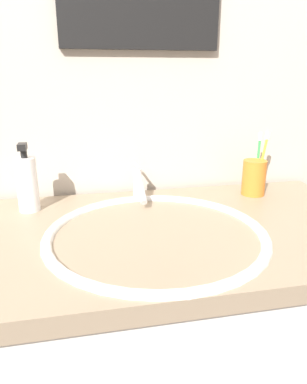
% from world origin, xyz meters
% --- Properties ---
extents(tiled_wall_back, '(2.27, 0.04, 2.40)m').
position_xyz_m(tiled_wall_back, '(0.00, 0.33, 1.20)').
color(tiled_wall_back, beige).
rests_on(tiled_wall_back, ground).
extents(vanity_counter, '(1.07, 0.57, 0.86)m').
position_xyz_m(vanity_counter, '(0.00, 0.00, 0.43)').
color(vanity_counter, silver).
rests_on(vanity_counter, ground).
extents(sink_basin, '(0.50, 0.50, 0.13)m').
position_xyz_m(sink_basin, '(-0.03, -0.04, 0.81)').
color(sink_basin, white).
rests_on(sink_basin, vanity_counter).
extents(faucet, '(0.02, 0.15, 0.10)m').
position_xyz_m(faucet, '(-0.03, 0.20, 0.90)').
color(faucet, silver).
rests_on(faucet, sink_basin).
extents(toothbrush_cup, '(0.07, 0.07, 0.10)m').
position_xyz_m(toothbrush_cup, '(0.31, 0.18, 0.91)').
color(toothbrush_cup, orange).
rests_on(toothbrush_cup, vanity_counter).
extents(toothbrush_yellow, '(0.05, 0.03, 0.18)m').
position_xyz_m(toothbrush_yellow, '(0.34, 0.19, 0.96)').
color(toothbrush_yellow, yellow).
rests_on(toothbrush_yellow, toothbrush_cup).
extents(toothbrush_green, '(0.03, 0.04, 0.17)m').
position_xyz_m(toothbrush_green, '(0.33, 0.21, 0.96)').
color(toothbrush_green, green).
rests_on(toothbrush_green, toothbrush_cup).
extents(soap_dispenser, '(0.05, 0.06, 0.18)m').
position_xyz_m(soap_dispenser, '(-0.32, 0.18, 0.93)').
color(soap_dispenser, white).
rests_on(soap_dispenser, vanity_counter).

